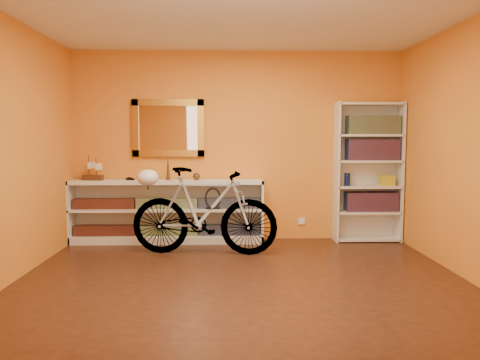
{
  "coord_description": "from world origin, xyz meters",
  "views": [
    {
      "loc": [
        -0.13,
        -4.42,
        1.42
      ],
      "look_at": [
        0.0,
        0.7,
        0.95
      ],
      "focal_mm": 34.72,
      "sensor_mm": 36.0,
      "label": 1
    }
  ],
  "objects_px": {
    "bookcase": "(368,172)",
    "bicycle": "(204,211)",
    "console_unit": "(167,211)",
    "helmet": "(148,177)"
  },
  "relations": [
    {
      "from": "bookcase",
      "to": "bicycle",
      "type": "bearing_deg",
      "value": -162.39
    },
    {
      "from": "console_unit",
      "to": "bicycle",
      "type": "xyz_separation_m",
      "value": [
        0.54,
        -0.67,
        0.11
      ]
    },
    {
      "from": "bookcase",
      "to": "helmet",
      "type": "relative_size",
      "value": 7.27
    },
    {
      "from": "bookcase",
      "to": "helmet",
      "type": "height_order",
      "value": "bookcase"
    },
    {
      "from": "console_unit",
      "to": "bookcase",
      "type": "bearing_deg",
      "value": 0.52
    },
    {
      "from": "helmet",
      "to": "bicycle",
      "type": "bearing_deg",
      "value": -6.13
    },
    {
      "from": "console_unit",
      "to": "helmet",
      "type": "height_order",
      "value": "helmet"
    },
    {
      "from": "console_unit",
      "to": "bicycle",
      "type": "relative_size",
      "value": 1.44
    },
    {
      "from": "console_unit",
      "to": "bookcase",
      "type": "distance_m",
      "value": 2.79
    },
    {
      "from": "console_unit",
      "to": "bicycle",
      "type": "bearing_deg",
      "value": -51.52
    }
  ]
}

